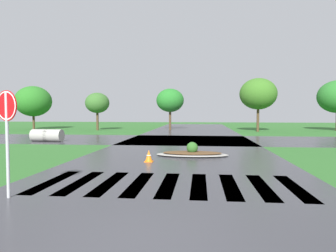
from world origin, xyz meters
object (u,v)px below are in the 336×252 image
(stop_sign, at_px, (7,118))
(traffic_cone, at_px, (149,156))
(drainage_pipe_stack, at_px, (47,135))
(median_island, at_px, (192,153))

(stop_sign, xyz_separation_m, traffic_cone, (2.57, 5.84, -1.76))
(stop_sign, bearing_deg, drainage_pipe_stack, 135.35)
(stop_sign, relative_size, traffic_cone, 5.19)
(median_island, bearing_deg, stop_sign, -119.07)
(median_island, relative_size, drainage_pipe_stack, 1.50)
(stop_sign, distance_m, median_island, 9.21)
(stop_sign, height_order, traffic_cone, stop_sign)
(median_island, xyz_separation_m, drainage_pipe_stack, (-10.75, 6.19, 0.31))
(drainage_pipe_stack, bearing_deg, traffic_cone, -42.69)
(stop_sign, height_order, median_island, stop_sign)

